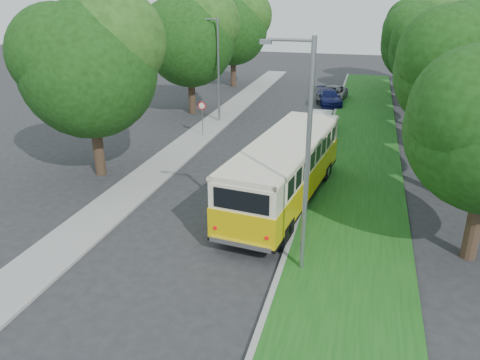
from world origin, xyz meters
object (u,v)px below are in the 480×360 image
(car_silver, at_px, (312,134))
(car_white, at_px, (320,122))
(vintage_bus, at_px, (285,172))
(car_grey, at_px, (332,94))
(lamppost_far, at_px, (217,66))
(lamppost_near, at_px, (305,153))
(car_blue, at_px, (329,97))

(car_silver, relative_size, car_white, 0.91)
(vintage_bus, bearing_deg, car_white, 95.74)
(car_white, bearing_deg, car_silver, -94.31)
(car_silver, bearing_deg, car_grey, 110.01)
(vintage_bus, relative_size, car_silver, 2.63)
(lamppost_far, distance_m, car_grey, 12.66)
(lamppost_near, distance_m, car_blue, 26.85)
(lamppost_near, xyz_separation_m, car_silver, (-1.40, 14.68, -3.68))
(lamppost_near, bearing_deg, car_silver, 95.45)
(lamppost_near, distance_m, car_white, 18.05)
(vintage_bus, xyz_separation_m, car_silver, (0.11, 9.37, -0.89))
(vintage_bus, bearing_deg, car_grey, 96.38)
(vintage_bus, height_order, car_white, vintage_bus)
(lamppost_far, height_order, car_grey, lamppost_far)
(vintage_bus, relative_size, car_blue, 2.43)
(vintage_bus, height_order, car_silver, vintage_bus)
(lamppost_far, height_order, car_white, lamppost_far)
(lamppost_near, relative_size, car_silver, 1.98)
(car_blue, bearing_deg, lamppost_near, -101.91)
(car_white, xyz_separation_m, car_grey, (0.00, 10.31, -0.07))
(car_silver, relative_size, car_grey, 0.85)
(lamppost_near, distance_m, lamppost_far, 20.53)
(lamppost_far, xyz_separation_m, car_blue, (7.52, 8.05, -3.48))
(car_white, bearing_deg, car_grey, 89.44)
(lamppost_far, relative_size, car_silver, 1.85)
(car_blue, bearing_deg, lamppost_far, -147.95)
(car_blue, distance_m, car_grey, 1.40)
(car_blue, xyz_separation_m, car_grey, (0.17, 1.39, 0.03))
(lamppost_near, bearing_deg, car_grey, 92.47)
(car_grey, bearing_deg, car_white, -84.76)
(car_white, bearing_deg, car_blue, 90.56)
(vintage_bus, bearing_deg, car_silver, 96.48)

